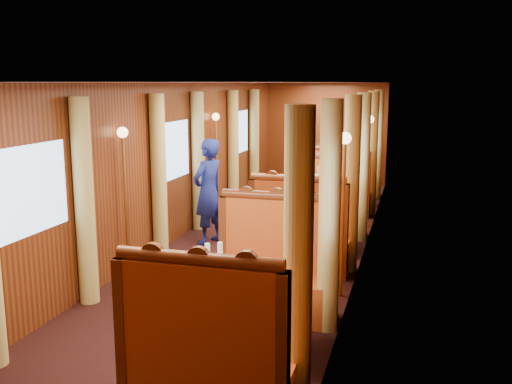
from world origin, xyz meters
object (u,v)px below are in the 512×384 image
at_px(tea_tray, 239,278).
at_px(teapot_right, 242,274).
at_px(banquette_near_aft, 273,277).
at_px(teapot_back, 237,268).
at_px(banquette_mid_fwd, 300,241).
at_px(table_near, 247,317).
at_px(rose_vase_mid, 316,190).
at_px(rose_vase_far, 344,160).
at_px(table_mid, 313,226).
at_px(passenger, 322,193).
at_px(table_far, 342,186).
at_px(banquette_near_fwd, 208,364).
at_px(teapot_left, 221,274).
at_px(steward, 208,192).
at_px(banquette_mid_aft, 324,209).
at_px(fruit_plate, 277,283).
at_px(banquette_far_aft, 348,176).
at_px(banquette_far_fwd, 336,193).

xyz_separation_m(tea_tray, teapot_right, (0.05, -0.06, 0.06)).
height_order(banquette_near_aft, teapot_back, banquette_near_aft).
relative_size(teapot_right, teapot_back, 0.95).
bearing_deg(banquette_mid_fwd, table_near, -90.00).
bearing_deg(rose_vase_mid, rose_vase_far, 90.04).
relative_size(table_mid, passenger, 1.38).
bearing_deg(table_near, table_far, 90.00).
xyz_separation_m(table_far, teapot_back, (-0.11, -6.94, 0.44)).
bearing_deg(banquette_near_fwd, banquette_near_aft, 90.00).
distance_m(teapot_left, passenger, 4.41).
bearing_deg(rose_vase_mid, teapot_right, -90.84).
height_order(tea_tray, steward, steward).
bearing_deg(banquette_mid_aft, tea_tray, -90.84).
relative_size(banquette_near_fwd, table_mid, 1.28).
distance_m(teapot_right, fruit_plate, 0.33).
distance_m(teapot_back, passenger, 4.22).
bearing_deg(banquette_near_aft, teapot_right, -91.04).
distance_m(table_far, fruit_plate, 7.12).
xyz_separation_m(banquette_near_fwd, rose_vase_mid, (0.03, 4.51, 0.50)).
xyz_separation_m(banquette_far_aft, steward, (-1.65, -4.54, 0.40)).
height_order(teapot_left, passenger, passenger).
bearing_deg(banquette_mid_aft, banquette_near_aft, -90.00).
bearing_deg(teapot_back, table_far, 94.68).
relative_size(banquette_far_fwd, rose_vase_mid, 3.72).
height_order(banquette_near_aft, teapot_right, banquette_near_aft).
bearing_deg(banquette_near_aft, teapot_back, -96.71).
distance_m(table_near, table_far, 7.00).
relative_size(table_near, banquette_mid_fwd, 0.78).
bearing_deg(table_far, teapot_right, -90.16).
height_order(banquette_near_fwd, rose_vase_far, banquette_near_fwd).
distance_m(table_far, steward, 3.92).
relative_size(fruit_plate, rose_vase_mid, 0.64).
distance_m(table_near, passenger, 4.30).
bearing_deg(fruit_plate, table_near, 161.22).
height_order(teapot_back, passenger, passenger).
bearing_deg(table_near, tea_tray, -165.01).
height_order(teapot_right, steward, steward).
distance_m(table_near, teapot_right, 0.45).
bearing_deg(table_far, rose_vase_mid, -89.47).
distance_m(table_far, rose_vase_far, 0.55).
xyz_separation_m(banquette_far_fwd, fruit_plate, (0.31, -6.09, 0.35)).
bearing_deg(fruit_plate, banquette_far_aft, 92.17).
height_order(table_near, teapot_back, teapot_back).
bearing_deg(passenger, table_near, -90.00).
xyz_separation_m(banquette_far_aft, rose_vase_mid, (0.03, -4.52, 0.50)).
bearing_deg(steward, banquette_mid_fwd, 80.27).
relative_size(teapot_back, rose_vase_far, 0.48).
relative_size(tea_tray, rose_vase_mid, 0.94).
bearing_deg(teapot_back, table_near, -24.20).
xyz_separation_m(table_mid, rose_vase_mid, (0.03, -0.00, 0.55)).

